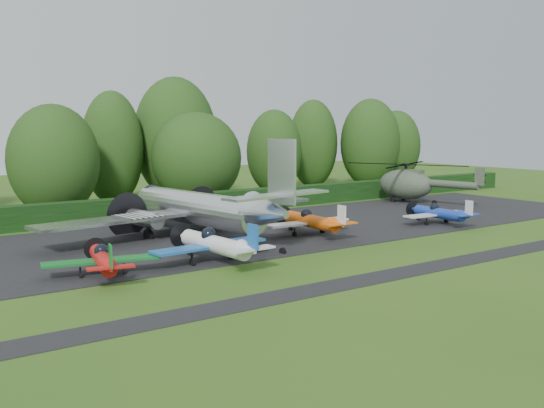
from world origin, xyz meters
TOP-DOWN VIEW (x-y plane):
  - ground at (0.00, 0.00)m, footprint 160.00×160.00m
  - apron at (0.00, 10.00)m, footprint 70.00×18.00m
  - taxiway_verge at (0.00, -6.00)m, footprint 70.00×2.00m
  - hedgerow at (0.00, 21.00)m, footprint 90.00×1.60m
  - transport_plane at (-4.76, 10.59)m, footprint 24.00×18.41m
  - light_plane_red at (-14.97, 2.60)m, footprint 6.33×6.66m
  - light_plane_white at (-8.31, 2.04)m, footprint 7.61×8.01m
  - light_plane_orange at (2.21, 6.02)m, footprint 7.15×7.52m
  - light_plane_blue at (14.20, 3.94)m, footprint 6.30×6.62m
  - helicopter at (23.19, 15.98)m, footprint 13.12×15.36m
  - sign_board at (29.85, 20.03)m, footprint 3.10×0.12m
  - tree_1 at (31.39, 30.16)m, footprint 7.93×7.93m
  - tree_2 at (25.04, 34.44)m, footprint 6.54×6.54m
  - tree_3 at (-3.51, 31.99)m, footprint 6.33×6.33m
  - tree_4 at (4.10, 32.90)m, footprint 9.30×9.30m
  - tree_5 at (-10.84, 26.98)m, footprint 8.13×8.13m
  - tree_6 at (40.60, 34.23)m, footprint 7.11×7.11m
  - tree_8 at (16.59, 31.40)m, footprint 6.76×6.76m
  - tree_10 at (3.99, 27.71)m, footprint 9.49×9.49m

SIDE VIEW (x-z plane):
  - ground at x=0.00m, z-range 0.00..0.00m
  - hedgerow at x=0.00m, z-range -1.00..1.00m
  - taxiway_verge at x=0.00m, z-range 0.00..0.00m
  - apron at x=0.00m, z-range 0.00..0.01m
  - light_plane_blue at x=14.20m, z-range -0.20..2.22m
  - light_plane_red at x=-14.97m, z-range -0.20..2.23m
  - light_plane_orange at x=2.21m, z-range -0.23..2.52m
  - sign_board at x=29.85m, z-range 0.31..2.05m
  - light_plane_white at x=-8.31m, z-range -0.24..2.68m
  - transport_plane at x=-4.76m, z-range -1.70..5.99m
  - helicopter at x=23.19m, z-range 0.16..4.38m
  - tree_10 at x=3.99m, z-range -0.01..9.70m
  - tree_8 at x=16.59m, z-range -0.01..10.21m
  - tree_5 at x=-10.84m, z-range -0.01..10.22m
  - tree_6 at x=40.60m, z-range -0.01..10.48m
  - tree_2 at x=25.04m, z-range -0.01..11.71m
  - tree_1 at x=31.39m, z-range -0.01..11.84m
  - tree_3 at x=-3.51m, z-range -0.02..11.85m
  - tree_4 at x=4.10m, z-range -0.01..13.66m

